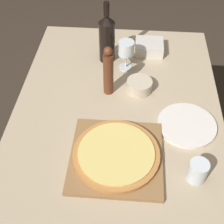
% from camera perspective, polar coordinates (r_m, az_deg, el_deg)
% --- Properties ---
extents(ground_plane, '(12.00, 12.00, 0.00)m').
position_cam_1_polar(ground_plane, '(2.02, 0.72, -14.24)').
color(ground_plane, '#382D23').
extents(dining_table, '(0.93, 1.27, 0.76)m').
position_cam_1_polar(dining_table, '(1.48, 0.96, -1.73)').
color(dining_table, tan).
rests_on(dining_table, ground_plane).
extents(cutting_board, '(0.35, 0.35, 0.02)m').
position_cam_1_polar(cutting_board, '(1.22, 0.78, -8.18)').
color(cutting_board, olive).
rests_on(cutting_board, dining_table).
extents(pizza, '(0.33, 0.33, 0.02)m').
position_cam_1_polar(pizza, '(1.20, 0.79, -7.61)').
color(pizza, '#BC7A3D').
rests_on(pizza, cutting_board).
extents(wine_bottle, '(0.08, 0.08, 0.32)m').
position_cam_1_polar(wine_bottle, '(1.59, -0.94, 13.39)').
color(wine_bottle, black).
rests_on(wine_bottle, dining_table).
extents(pepper_mill, '(0.05, 0.05, 0.25)m').
position_cam_1_polar(pepper_mill, '(1.40, -0.68, 7.38)').
color(pepper_mill, '#5B2D19').
rests_on(pepper_mill, dining_table).
extents(wine_glass, '(0.08, 0.08, 0.15)m').
position_cam_1_polar(wine_glass, '(1.54, 2.61, 11.36)').
color(wine_glass, silver).
rests_on(wine_glass, dining_table).
extents(small_bowl, '(0.12, 0.12, 0.05)m').
position_cam_1_polar(small_bowl, '(1.47, 5.01, 4.82)').
color(small_bowl, beige).
rests_on(small_bowl, dining_table).
extents(drinking_tumbler, '(0.07, 0.07, 0.09)m').
position_cam_1_polar(drinking_tumbler, '(1.18, 15.39, -10.38)').
color(drinking_tumbler, silver).
rests_on(drinking_tumbler, dining_table).
extents(dinner_plate, '(0.25, 0.25, 0.01)m').
position_cam_1_polar(dinner_plate, '(1.36, 13.52, -2.29)').
color(dinner_plate, silver).
rests_on(dinner_plate, dining_table).
extents(food_container, '(0.15, 0.13, 0.06)m').
position_cam_1_polar(food_container, '(1.72, 6.80, 11.72)').
color(food_container, beige).
rests_on(food_container, dining_table).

